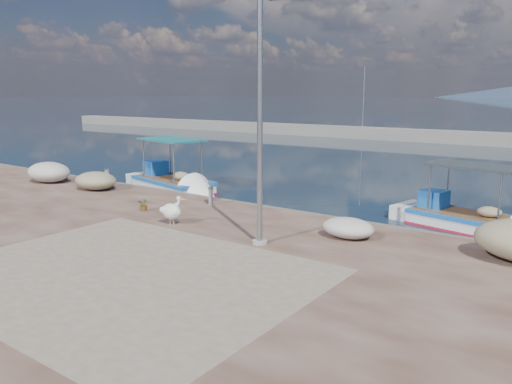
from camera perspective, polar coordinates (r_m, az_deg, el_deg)
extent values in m
plane|color=#162635|center=(15.40, -8.36, -6.99)|extent=(1400.00, 1400.00, 0.00)
cube|color=gray|center=(12.63, -14.71, -8.97)|extent=(9.00, 7.00, 0.01)
cube|color=gray|center=(51.64, 24.34, 5.59)|extent=(120.00, 2.20, 1.20)
cylinder|color=gray|center=(55.13, 12.18, 10.17)|extent=(0.16, 0.16, 7.00)
cube|color=white|center=(25.21, -9.47, 0.32)|extent=(6.60, 3.36, 1.03)
cube|color=blue|center=(25.13, -9.50, 1.36)|extent=(4.89, 3.05, 0.15)
cube|color=#A6142C|center=(25.22, -9.46, 0.19)|extent=(4.88, 3.02, 0.13)
cube|color=blue|center=(26.39, -11.37, 2.71)|extent=(1.16, 1.16, 0.76)
cube|color=#195B65|center=(24.87, -9.65, 5.92)|extent=(3.80, 2.65, 0.09)
cube|color=white|center=(19.47, 23.14, -3.70)|extent=(5.90, 2.96, 0.92)
cube|color=blue|center=(19.37, 23.23, -2.52)|extent=(4.37, 2.70, 0.14)
cube|color=#A6142C|center=(19.48, 23.13, -3.85)|extent=(4.36, 2.68, 0.12)
cube|color=blue|center=(19.89, 19.64, -0.77)|extent=(1.04, 1.04, 0.68)
cube|color=#262D31|center=(19.06, 23.65, 2.75)|extent=(3.40, 2.35, 0.08)
cylinder|color=tan|center=(16.82, -9.80, -3.26)|extent=(0.03, 0.03, 0.25)
cylinder|color=tan|center=(16.78, -9.40, -3.28)|extent=(0.03, 0.03, 0.25)
ellipsoid|color=silver|center=(16.72, -9.64, -2.21)|extent=(0.87, 0.72, 0.53)
cylinder|color=silver|center=(16.58, -8.93, -1.36)|extent=(0.20, 0.16, 0.45)
sphere|color=silver|center=(16.53, -8.83, -0.71)|extent=(0.15, 0.15, 0.15)
cone|color=#CA814E|center=(16.47, -8.25, -0.86)|extent=(0.36, 0.22, 0.11)
cylinder|color=gray|center=(13.91, 0.44, 8.00)|extent=(0.16, 0.16, 7.00)
cylinder|color=gray|center=(14.52, 0.42, -5.72)|extent=(0.44, 0.44, 0.10)
cylinder|color=gray|center=(19.47, -5.19, -0.54)|extent=(0.17, 0.17, 0.66)
cylinder|color=gray|center=(19.40, -5.21, 0.40)|extent=(0.22, 0.22, 0.06)
cylinder|color=gray|center=(25.10, -16.66, 1.75)|extent=(0.18, 0.18, 0.71)
cylinder|color=gray|center=(25.05, -16.70, 2.54)|extent=(0.24, 0.24, 0.06)
imported|color=#33722D|center=(18.89, -12.67, -1.40)|extent=(0.50, 0.45, 0.49)
ellipsoid|color=tan|center=(23.66, -17.85, 1.24)|extent=(2.06, 1.60, 0.80)
ellipsoid|color=beige|center=(26.45, -22.60, 2.11)|extent=(2.39, 1.74, 0.98)
ellipsoid|color=beige|center=(15.30, 10.47, -4.05)|extent=(1.60, 1.20, 0.60)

